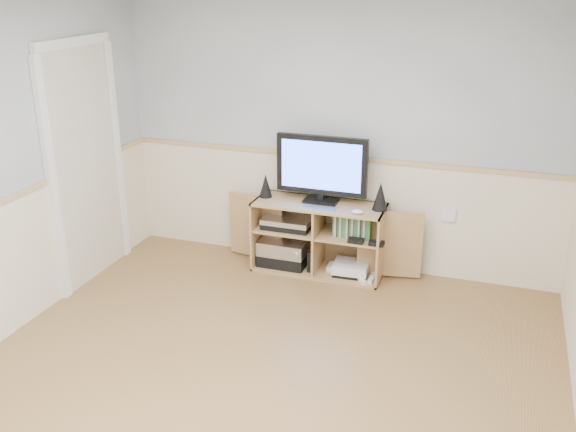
{
  "coord_description": "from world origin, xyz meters",
  "views": [
    {
      "loc": [
        1.36,
        -3.12,
        2.57
      ],
      "look_at": [
        -0.12,
        1.2,
        0.82
      ],
      "focal_mm": 40.0,
      "sensor_mm": 36.0,
      "label": 1
    }
  ],
  "objects_px": {
    "monitor": "(322,167)",
    "game_consoles": "(350,268)",
    "media_cabinet": "(320,235)",
    "keyboard": "(318,209)"
  },
  "relations": [
    {
      "from": "media_cabinet",
      "to": "monitor",
      "type": "relative_size",
      "value": 2.25
    },
    {
      "from": "media_cabinet",
      "to": "game_consoles",
      "type": "relative_size",
      "value": 4.04
    },
    {
      "from": "media_cabinet",
      "to": "monitor",
      "type": "xyz_separation_m",
      "value": [
        0.0,
        -0.01,
        0.64
      ]
    },
    {
      "from": "media_cabinet",
      "to": "game_consoles",
      "type": "height_order",
      "value": "media_cabinet"
    },
    {
      "from": "media_cabinet",
      "to": "keyboard",
      "type": "bearing_deg",
      "value": -81.04
    },
    {
      "from": "media_cabinet",
      "to": "keyboard",
      "type": "relative_size",
      "value": 6.3
    },
    {
      "from": "keyboard",
      "to": "game_consoles",
      "type": "distance_m",
      "value": 0.66
    },
    {
      "from": "monitor",
      "to": "game_consoles",
      "type": "distance_m",
      "value": 0.95
    },
    {
      "from": "keyboard",
      "to": "monitor",
      "type": "bearing_deg",
      "value": 100.34
    },
    {
      "from": "keyboard",
      "to": "game_consoles",
      "type": "xyz_separation_m",
      "value": [
        0.27,
        0.13,
        -0.59
      ]
    }
  ]
}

